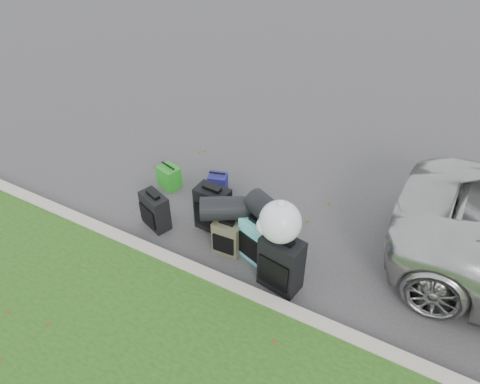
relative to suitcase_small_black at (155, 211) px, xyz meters
The scene contains 12 objects.
ground 1.24m from the suitcase_small_black, 21.76° to the left, with size 120.00×120.00×0.00m, color #383535.
curb 1.26m from the suitcase_small_black, 26.30° to the right, with size 120.00×0.18×0.15m, color #9E937F.
suitcase_small_black is the anchor object (origin of this frame).
suitcase_large_black_left 0.83m from the suitcase_small_black, 26.34° to the left, with size 0.47×0.28×0.68m, color black.
suitcase_olive 1.16m from the suitcase_small_black, ahead, with size 0.36×0.23×0.50m, color #3A3927.
suitcase_teal 1.57m from the suitcase_small_black, ahead, with size 0.44×0.26×0.63m, color teal.
suitcase_large_black_right 2.04m from the suitcase_small_black, ahead, with size 0.51×0.30×0.76m, color black.
tote_green 0.93m from the suitcase_small_black, 113.87° to the left, with size 0.32×0.25×0.36m, color #21831D.
tote_navy 1.18m from the suitcase_small_black, 72.08° to the left, with size 0.29×0.23×0.31m, color navy.
duffel_left 1.14m from the suitcase_small_black, ahead, with size 0.32×0.32×0.59m, color black.
duffel_right 1.74m from the suitcase_small_black, ahead, with size 0.32×0.32×0.57m, color black.
trash_bag 2.11m from the suitcase_small_black, ahead, with size 0.50×0.50×0.50m, color silver.
Camera 1 is at (2.38, -4.28, 4.59)m, focal length 35.00 mm.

